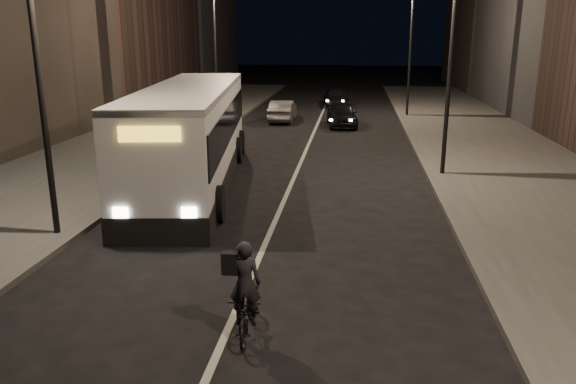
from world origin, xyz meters
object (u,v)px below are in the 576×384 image
(streetlight_left_near, at_px, (44,30))
(streetlight_left_far, at_px, (219,32))
(car_near, at_px, (342,114))
(car_far, at_px, (336,98))
(city_bus, at_px, (192,131))
(streetlight_right_mid, at_px, (445,31))
(streetlight_right_far, at_px, (407,32))
(cyclist_on_bicycle, at_px, (247,304))
(car_mid, at_px, (283,111))

(streetlight_left_near, xyz_separation_m, streetlight_left_far, (0.00, 18.00, 0.00))
(streetlight_left_near, distance_m, car_near, 21.46)
(streetlight_left_far, bearing_deg, car_far, 61.00)
(streetlight_left_near, distance_m, city_bus, 7.27)
(streetlight_right_mid, xyz_separation_m, streetlight_right_far, (0.00, 16.00, 0.00))
(streetlight_left_far, relative_size, cyclist_on_bicycle, 4.32)
(car_far, bearing_deg, car_mid, -117.04)
(car_near, bearing_deg, city_bus, -116.78)
(car_near, bearing_deg, streetlight_left_near, -115.37)
(cyclist_on_bicycle, relative_size, car_mid, 0.47)
(car_far, bearing_deg, city_bus, -106.67)
(cyclist_on_bicycle, bearing_deg, streetlight_right_mid, 64.66)
(streetlight_left_near, relative_size, car_mid, 2.03)
(streetlight_right_far, distance_m, car_mid, 9.32)
(streetlight_right_mid, height_order, car_mid, streetlight_right_mid)
(streetlight_right_mid, xyz_separation_m, city_bus, (-8.93, -1.84, -3.45))
(streetlight_right_mid, xyz_separation_m, cyclist_on_bicycle, (-4.93, -12.37, -4.74))
(car_far, bearing_deg, cyclist_on_bicycle, -96.48)
(car_far, bearing_deg, streetlight_left_far, -124.80)
(streetlight_left_far, relative_size, city_bus, 0.61)
(streetlight_left_far, relative_size, car_mid, 2.03)
(streetlight_right_far, bearing_deg, car_far, 131.85)
(city_bus, distance_m, car_far, 23.36)
(streetlight_left_near, bearing_deg, city_bus, 74.28)
(streetlight_right_far, xyz_separation_m, streetlight_left_near, (-10.66, -24.00, 0.00))
(streetlight_right_far, xyz_separation_m, car_near, (-3.87, -4.19, -4.67))
(streetlight_left_far, distance_m, city_bus, 12.46)
(city_bus, bearing_deg, streetlight_right_mid, 4.11)
(car_near, bearing_deg, car_far, 87.67)
(city_bus, relative_size, car_near, 3.28)
(streetlight_right_far, height_order, car_near, streetlight_right_far)
(streetlight_left_near, bearing_deg, streetlight_right_mid, 36.88)
(streetlight_left_far, bearing_deg, car_near, 14.93)
(streetlight_right_far, distance_m, cyclist_on_bicycle, 29.18)
(streetlight_right_mid, bearing_deg, city_bus, -168.34)
(streetlight_right_mid, relative_size, streetlight_left_near, 1.00)
(car_mid, bearing_deg, cyclist_on_bicycle, 95.16)
(streetlight_left_far, bearing_deg, streetlight_right_mid, -43.16)
(cyclist_on_bicycle, bearing_deg, streetlight_left_near, 139.08)
(car_mid, distance_m, car_far, 8.38)
(streetlight_left_far, xyz_separation_m, car_near, (6.80, 1.81, -4.67))
(streetlight_left_near, relative_size, cyclist_on_bicycle, 4.32)
(cyclist_on_bicycle, height_order, car_far, cyclist_on_bicycle)
(cyclist_on_bicycle, height_order, car_mid, cyclist_on_bicycle)
(streetlight_right_far, distance_m, streetlight_left_near, 26.26)
(streetlight_right_mid, xyz_separation_m, car_mid, (-7.57, 13.25, -4.70))
(streetlight_right_mid, height_order, car_near, streetlight_right_mid)
(streetlight_right_mid, relative_size, streetlight_left_far, 1.00)
(car_near, relative_size, car_far, 0.93)
(cyclist_on_bicycle, bearing_deg, streetlight_right_far, 76.54)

